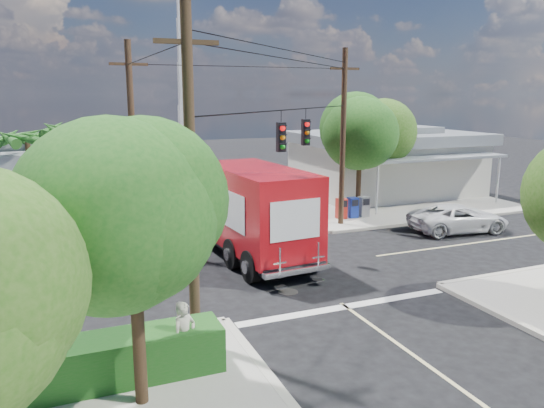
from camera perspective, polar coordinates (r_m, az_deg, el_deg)
ground at (r=21.24m, az=2.07°, el=-6.84°), size 120.00×120.00×0.00m
sidewalk_ne at (r=35.60m, az=10.82°, el=0.68°), size 14.12×14.12×0.14m
sidewalk_nw at (r=30.06m, az=-26.58°, el=-2.40°), size 14.12×14.12×0.14m
road_markings at (r=19.98m, az=3.83°, el=-8.06°), size 32.00×32.00×0.01m
building_ne at (r=37.04m, az=12.15°, el=4.57°), size 11.80×10.20×4.50m
radio_tower at (r=39.34m, az=-9.49°, el=9.93°), size 0.80×0.80×17.00m
tree_sw_front at (r=11.13m, az=-14.76°, el=-1.26°), size 3.88×3.78×6.03m
tree_ne_front at (r=29.58m, az=9.54°, el=7.70°), size 4.21×4.14×6.66m
tree_ne_back at (r=32.87m, az=11.35°, el=7.00°), size 3.77×3.66×5.82m
palm_nw_front at (r=25.89m, az=-20.58°, el=7.18°), size 3.01×3.08×5.59m
palm_nw_back at (r=27.42m, az=-24.84°, el=6.28°), size 3.01×3.08×5.19m
utility_poles at (r=21.15m, az=-3.58°, el=6.04°), size 12.00×10.68×9.00m
picket_fence at (r=14.10m, az=-18.44°, el=-14.44°), size 5.94×0.06×1.00m
hedge_sw at (r=13.38m, az=-19.07°, el=-15.94°), size 6.20×1.20×1.10m
vending_boxes at (r=29.30m, az=8.66°, el=-0.37°), size 1.90×0.50×1.10m
delivery_truck at (r=22.24m, az=-2.55°, el=-0.74°), size 3.46×9.12×3.87m
parked_car at (r=28.07m, az=19.44°, el=-1.45°), size 5.22×2.92×1.38m
pedestrian at (r=13.28m, az=-9.38°, el=-13.98°), size 0.78×0.69×1.79m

